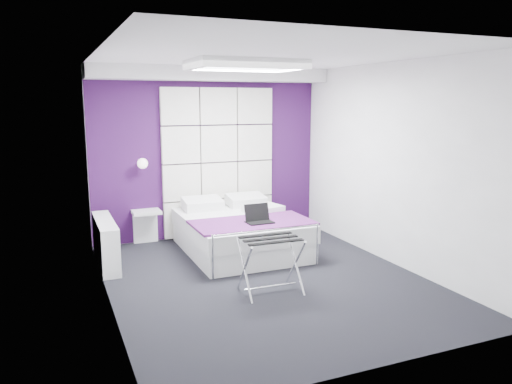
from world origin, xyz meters
TOP-DOWN VIEW (x-y plane):
  - floor at (0.00, 0.00)m, footprint 4.40×4.40m
  - ceiling at (0.00, 0.00)m, footprint 4.40×4.40m
  - wall_back at (0.00, 2.20)m, footprint 3.60×0.00m
  - wall_left at (-1.80, 0.00)m, footprint 0.00×4.40m
  - wall_right at (1.80, 0.00)m, footprint 0.00×4.40m
  - accent_wall at (0.00, 2.19)m, footprint 3.58×0.02m
  - soffit at (0.00, 1.95)m, footprint 3.58×0.50m
  - headboard at (0.15, 2.14)m, footprint 1.80×0.08m
  - skylight at (0.00, 0.60)m, footprint 1.36×0.86m
  - wall_lamp at (-1.05, 2.06)m, footprint 0.15×0.15m
  - radiator at (-1.69, 1.30)m, footprint 0.22×1.20m
  - bed at (0.13, 1.19)m, footprint 1.58×1.90m
  - nightstand at (-1.02, 2.02)m, footprint 0.41×0.32m
  - luggage_rack at (-0.11, -0.40)m, footprint 0.63×0.47m
  - laptop at (0.19, 0.66)m, footprint 0.34×0.24m

SIDE VIEW (x-z plane):
  - floor at x=0.00m, z-range 0.00..0.00m
  - bed at x=0.13m, z-range -0.05..0.62m
  - radiator at x=-1.69m, z-range 0.00..0.60m
  - luggage_rack at x=-0.11m, z-range 0.00..0.63m
  - nightstand at x=-1.02m, z-range 0.48..0.52m
  - laptop at x=0.19m, z-range 0.47..0.72m
  - headboard at x=0.15m, z-range 0.02..2.32m
  - wall_lamp at x=-1.05m, z-range 1.15..1.29m
  - wall_left at x=-1.80m, z-range -0.90..3.50m
  - wall_right at x=1.80m, z-range -0.90..3.50m
  - accent_wall at x=0.00m, z-range 0.01..2.59m
  - wall_back at x=0.00m, z-range -0.50..3.10m
  - soffit at x=0.00m, z-range 2.40..2.60m
  - skylight at x=0.00m, z-range 2.49..2.61m
  - ceiling at x=0.00m, z-range 2.60..2.60m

